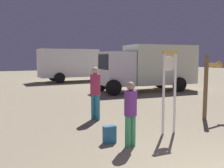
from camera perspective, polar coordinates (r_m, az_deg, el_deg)
name	(u,v)px	position (r m, az deg, el deg)	size (l,w,h in m)	color
standing_clock	(169,83)	(7.06, 13.07, 0.16)	(0.47, 0.12, 2.34)	white
arrow_sign	(212,76)	(9.40, 21.99, 1.62)	(1.05, 0.33, 2.24)	brown
person_near_clock	(130,111)	(5.96, 4.27, -6.14)	(0.30, 0.30, 1.58)	#3D9862
backpack	(109,135)	(6.36, -0.61, -11.57)	(0.32, 0.20, 0.44)	#2C6697
person_distant	(95,91)	(8.49, -3.86, -1.53)	(0.35, 0.35, 1.82)	teal
box_truck_near	(150,66)	(16.22, 8.75, 4.15)	(6.59, 2.97, 2.93)	silver
box_truck_far	(77,64)	(22.71, -8.16, 4.67)	(7.13, 2.51, 2.88)	white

